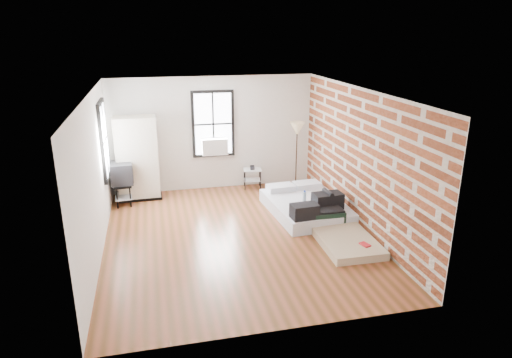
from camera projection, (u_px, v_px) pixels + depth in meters
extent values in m
plane|color=#5A3517|center=(237.00, 237.00, 8.92)|extent=(6.00, 6.00, 0.00)
cube|color=silver|center=(213.00, 134.00, 11.26)|extent=(5.00, 0.01, 2.80)
cube|color=silver|center=(280.00, 236.00, 5.71)|extent=(5.00, 0.01, 2.80)
cube|color=silver|center=(95.00, 178.00, 7.95)|extent=(0.01, 6.00, 2.80)
cube|color=brown|center=(360.00, 160.00, 9.02)|extent=(0.02, 6.00, 2.80)
cube|color=white|center=(235.00, 92.00, 8.04)|extent=(5.00, 6.00, 0.01)
cube|color=white|center=(213.00, 124.00, 11.13)|extent=(0.90, 0.02, 1.50)
cube|color=black|center=(193.00, 125.00, 11.05)|extent=(0.07, 0.08, 1.64)
cube|color=black|center=(233.00, 123.00, 11.25)|extent=(0.07, 0.08, 1.64)
cube|color=black|center=(212.00, 92.00, 10.90)|extent=(0.90, 0.08, 0.07)
cube|color=black|center=(214.00, 155.00, 11.40)|extent=(0.90, 0.08, 0.07)
cube|color=black|center=(213.00, 124.00, 11.12)|extent=(0.04, 0.02, 1.50)
cube|color=black|center=(213.00, 124.00, 11.12)|extent=(0.90, 0.02, 0.04)
cube|color=silver|center=(214.00, 146.00, 11.19)|extent=(0.62, 0.30, 0.40)
cube|color=white|center=(105.00, 140.00, 9.54)|extent=(0.02, 0.90, 1.50)
cube|color=black|center=(102.00, 146.00, 9.09)|extent=(0.08, 0.07, 1.64)
cube|color=black|center=(105.00, 135.00, 9.99)|extent=(0.08, 0.07, 1.64)
cube|color=black|center=(100.00, 103.00, 9.29)|extent=(0.08, 0.90, 0.07)
cube|color=black|center=(107.00, 176.00, 9.78)|extent=(0.08, 0.90, 0.07)
cube|color=black|center=(105.00, 140.00, 9.54)|extent=(0.02, 0.04, 1.50)
cube|color=black|center=(105.00, 140.00, 9.54)|extent=(0.02, 0.90, 0.04)
cube|color=white|center=(308.00, 207.00, 10.02)|extent=(1.71, 2.22, 0.28)
cube|color=white|center=(280.00, 188.00, 10.62)|extent=(0.64, 0.43, 0.13)
cube|color=white|center=(307.00, 185.00, 10.81)|extent=(0.64, 0.43, 0.13)
cube|color=black|center=(328.00, 201.00, 9.54)|extent=(0.64, 0.40, 0.33)
cylinder|color=black|center=(328.00, 192.00, 9.48)|extent=(0.12, 0.39, 0.09)
cube|color=black|center=(304.00, 211.00, 9.05)|extent=(0.56, 0.37, 0.29)
cylinder|color=#9EB5CB|center=(304.00, 197.00, 9.86)|extent=(0.08, 0.08, 0.24)
cylinder|color=blue|center=(305.00, 191.00, 9.82)|extent=(0.04, 0.04, 0.03)
cube|color=tan|center=(343.00, 237.00, 8.73)|extent=(1.02, 1.89, 0.15)
cube|color=black|center=(326.00, 215.00, 9.29)|extent=(0.70, 0.50, 0.22)
cube|color=black|center=(326.00, 209.00, 9.25)|extent=(0.66, 0.46, 0.04)
cube|color=red|center=(365.00, 245.00, 8.24)|extent=(0.18, 0.23, 0.02)
cube|color=black|center=(141.00, 196.00, 10.97)|extent=(1.00, 0.58, 0.06)
cube|color=#EFE8C9|center=(137.00, 157.00, 10.66)|extent=(0.96, 0.54, 1.91)
cylinder|color=black|center=(245.00, 181.00, 11.40)|extent=(0.02, 0.02, 0.49)
cylinder|color=black|center=(261.00, 180.00, 11.43)|extent=(0.02, 0.02, 0.49)
cylinder|color=black|center=(244.00, 177.00, 11.69)|extent=(0.02, 0.02, 0.49)
cylinder|color=black|center=(259.00, 177.00, 11.72)|extent=(0.02, 0.02, 0.49)
cube|color=silver|center=(252.00, 170.00, 11.48)|extent=(0.49, 0.41, 0.02)
cube|color=silver|center=(252.00, 180.00, 11.57)|extent=(0.47, 0.39, 0.02)
cube|color=black|center=(252.00, 168.00, 11.47)|extent=(0.13, 0.17, 0.09)
cylinder|color=black|center=(296.00, 185.00, 11.81)|extent=(0.24, 0.24, 0.03)
cylinder|color=black|center=(296.00, 158.00, 11.58)|extent=(0.03, 0.03, 1.43)
cone|color=#CFB784|center=(297.00, 129.00, 11.35)|extent=(0.35, 0.35, 0.32)
cylinder|color=black|center=(117.00, 198.00, 10.24)|extent=(0.03, 0.03, 0.48)
cylinder|color=black|center=(130.00, 197.00, 10.32)|extent=(0.03, 0.03, 0.48)
cylinder|color=black|center=(117.00, 190.00, 10.76)|extent=(0.03, 0.03, 0.48)
cylinder|color=black|center=(129.00, 189.00, 10.85)|extent=(0.03, 0.03, 0.48)
cube|color=black|center=(122.00, 184.00, 10.46)|extent=(0.44, 0.72, 0.03)
cube|color=silver|center=(123.00, 195.00, 10.56)|extent=(0.42, 0.70, 0.02)
cube|color=black|center=(121.00, 173.00, 10.38)|extent=(0.52, 0.59, 0.48)
cube|color=black|center=(132.00, 172.00, 10.45)|extent=(0.05, 0.46, 0.39)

